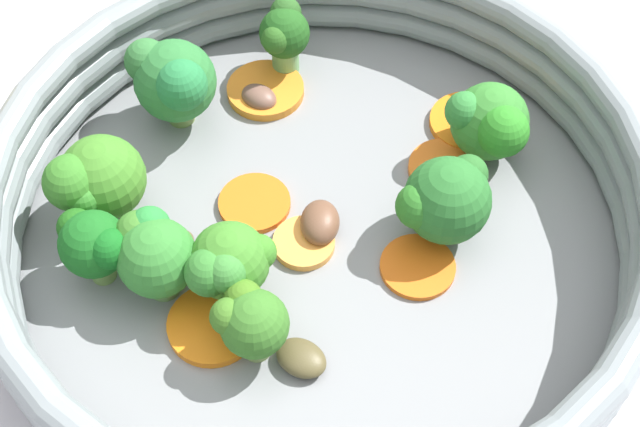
{
  "coord_description": "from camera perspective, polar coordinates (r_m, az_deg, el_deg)",
  "views": [
    {
      "loc": [
        0.17,
        -0.19,
        0.38
      ],
      "look_at": [
        0.0,
        0.0,
        0.03
      ],
      "focal_mm": 50.0,
      "sensor_mm": 36.0,
      "label": 1
    }
  ],
  "objects": [
    {
      "name": "broccoli_floret_1",
      "position": [
        0.41,
        -5.86,
        -3.23
      ],
      "size": [
        0.04,
        0.04,
        0.04
      ],
      "color": "#729A58",
      "rests_on": "skillet"
    },
    {
      "name": "mushroom_piece_3",
      "position": [
        0.45,
        0.18,
        -0.11
      ],
      "size": [
        0.03,
        0.03,
        0.01
      ],
      "primitive_type": "ellipsoid",
      "rotation": [
        0.0,
        0.0,
        5.41
      ],
      "color": "brown",
      "rests_on": "skillet"
    },
    {
      "name": "carrot_slice_4",
      "position": [
        0.42,
        -7.0,
        -6.96
      ],
      "size": [
        0.06,
        0.06,
        0.0
      ],
      "primitive_type": "cylinder",
      "rotation": [
        0.0,
        0.0,
        2.54
      ],
      "color": "orange",
      "rests_on": "skillet"
    },
    {
      "name": "broccoli_floret_8",
      "position": [
        0.51,
        -2.33,
        11.4
      ],
      "size": [
        0.03,
        0.03,
        0.04
      ],
      "color": "#6CA35F",
      "rests_on": "skillet"
    },
    {
      "name": "skillet_rivet_right",
      "position": [
        0.42,
        17.39,
        -9.97
      ],
      "size": [
        0.01,
        0.01,
        0.01
      ],
      "primitive_type": "sphere",
      "color": "gray",
      "rests_on": "skillet"
    },
    {
      "name": "broccoli_floret_0",
      "position": [
        0.43,
        8.03,
        0.88
      ],
      "size": [
        0.04,
        0.05,
        0.05
      ],
      "color": "#8DAB60",
      "rests_on": "skillet"
    },
    {
      "name": "skillet_rim_wall",
      "position": [
        0.43,
        0.0,
        0.82
      ],
      "size": [
        0.33,
        0.33,
        0.05
      ],
      "color": "gray",
      "rests_on": "skillet"
    },
    {
      "name": "broccoli_floret_7",
      "position": [
        0.4,
        -4.48,
        -6.88
      ],
      "size": [
        0.03,
        0.03,
        0.04
      ],
      "color": "#7F9852",
      "rests_on": "skillet"
    },
    {
      "name": "ground_plane",
      "position": [
        0.46,
        0.0,
        -2.05
      ],
      "size": [
        4.0,
        4.0,
        0.0
      ],
      "primitive_type": "plane",
      "color": "#BAB6BF"
    },
    {
      "name": "broccoli_floret_4",
      "position": [
        0.42,
        -10.6,
        -2.43
      ],
      "size": [
        0.04,
        0.04,
        0.05
      ],
      "color": "#608C4C",
      "rests_on": "skillet"
    },
    {
      "name": "carrot_slice_5",
      "position": [
        0.46,
        -4.21,
        0.67
      ],
      "size": [
        0.05,
        0.05,
        0.0
      ],
      "primitive_type": "cylinder",
      "rotation": [
        0.0,
        0.0,
        5.94
      ],
      "color": "orange",
      "rests_on": "skillet"
    },
    {
      "name": "mushroom_piece_2",
      "position": [
        0.41,
        -1.21,
        -9.23
      ],
      "size": [
        0.03,
        0.02,
        0.01
      ],
      "primitive_type": "ellipsoid",
      "rotation": [
        0.0,
        0.0,
        3.31
      ],
      "color": "brown",
      "rests_on": "skillet"
    },
    {
      "name": "mushroom_piece_1",
      "position": [
        0.44,
        -9.21,
        -2.04
      ],
      "size": [
        0.02,
        0.02,
        0.01
      ],
      "primitive_type": "ellipsoid",
      "rotation": [
        0.0,
        0.0,
        4.68
      ],
      "color": "brown",
      "rests_on": "skillet"
    },
    {
      "name": "carrot_slice_2",
      "position": [
        0.44,
        -1.18,
        -1.79
      ],
      "size": [
        0.04,
        0.04,
        0.0
      ],
      "primitive_type": "cylinder",
      "rotation": [
        0.0,
        0.0,
        1.9
      ],
      "color": "#F7993F",
      "rests_on": "skillet"
    },
    {
      "name": "broccoli_floret_3",
      "position": [
        0.45,
        -14.3,
        2.09
      ],
      "size": [
        0.04,
        0.05,
        0.05
      ],
      "color": "#89A95F",
      "rests_on": "skillet"
    },
    {
      "name": "carrot_slice_0",
      "position": [
        0.48,
        8.03,
        2.86
      ],
      "size": [
        0.04,
        0.04,
        0.0
      ],
      "primitive_type": "cylinder",
      "rotation": [
        0.0,
        0.0,
        3.03
      ],
      "color": "orange",
      "rests_on": "skillet"
    },
    {
      "name": "carrot_slice_6",
      "position": [
        0.5,
        9.48,
        5.78
      ],
      "size": [
        0.04,
        0.04,
        0.0
      ],
      "primitive_type": "cylinder",
      "rotation": [
        0.0,
        0.0,
        1.53
      ],
      "color": "orange",
      "rests_on": "skillet"
    },
    {
      "name": "broccoli_floret_5",
      "position": [
        0.48,
        -9.45,
        8.37
      ],
      "size": [
        0.05,
        0.05,
        0.05
      ],
      "color": "olive",
      "rests_on": "skillet"
    },
    {
      "name": "broccoli_floret_6",
      "position": [
        0.43,
        -14.27,
        -1.9
      ],
      "size": [
        0.04,
        0.03,
        0.04
      ],
      "color": "olive",
      "rests_on": "skillet"
    },
    {
      "name": "skillet",
      "position": [
        0.46,
        0.0,
        -1.59
      ],
      "size": [
        0.31,
        0.31,
        0.01
      ],
      "primitive_type": "cylinder",
      "color": "gray",
      "rests_on": "ground_plane"
    },
    {
      "name": "mushroom_piece_0",
      "position": [
        0.5,
        -3.92,
        7.43
      ],
      "size": [
        0.02,
        0.02,
        0.01
      ],
      "primitive_type": "ellipsoid",
      "rotation": [
        0.0,
        0.0,
        0.1
      ],
      "color": "brown",
      "rests_on": "skillet"
    },
    {
      "name": "broccoli_floret_2",
      "position": [
        0.47,
        10.81,
        5.72
      ],
      "size": [
        0.05,
        0.04,
        0.05
      ],
      "color": "#69984A",
      "rests_on": "skillet"
    },
    {
      "name": "carrot_slice_1",
      "position": [
        0.51,
        -3.51,
        7.89
      ],
      "size": [
        0.05,
        0.05,
        0.01
      ],
      "primitive_type": "cylinder",
      "rotation": [
        0.0,
        0.0,
        1.48
      ],
      "color": "orange",
      "rests_on": "skillet"
    },
    {
      "name": "carrot_slice_3",
      "position": [
        0.44,
        6.27,
        -3.41
      ],
      "size": [
        0.05,
        0.05,
        0.0
      ],
      "primitive_type": "cylinder",
      "rotation": [
        0.0,
        0.0,
        4.27
      ],
      "color": "#DC5F15",
      "rests_on": "skillet"
    }
  ]
}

